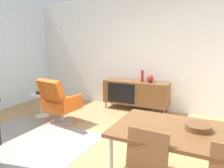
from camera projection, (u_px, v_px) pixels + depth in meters
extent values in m
plane|color=tan|center=(91.00, 153.00, 3.13)|extent=(8.32, 8.32, 0.00)
cube|color=white|center=(145.00, 53.00, 5.16)|extent=(6.80, 0.12, 2.80)
cube|color=brown|center=(136.00, 93.00, 5.13)|extent=(1.60, 0.44, 0.56)
cube|color=black|center=(121.00, 93.00, 5.06)|extent=(0.70, 0.01, 0.48)
cylinder|color=brown|center=(106.00, 105.00, 5.36)|extent=(0.03, 0.03, 0.16)
cylinder|color=brown|center=(164.00, 113.00, 4.73)|extent=(0.03, 0.03, 0.16)
cylinder|color=brown|center=(112.00, 101.00, 5.66)|extent=(0.03, 0.03, 0.16)
cylinder|color=brown|center=(167.00, 109.00, 5.03)|extent=(0.03, 0.03, 0.16)
cylinder|color=maroon|center=(142.00, 76.00, 4.98)|extent=(0.07, 0.07, 0.28)
ellipsoid|color=maroon|center=(150.00, 79.00, 4.91)|extent=(0.16, 0.16, 0.17)
cube|color=brown|center=(192.00, 133.00, 2.10)|extent=(1.60, 0.90, 0.04)
cylinder|color=#B7B7BC|center=(137.00, 138.00, 2.83)|extent=(0.04, 0.04, 0.70)
cylinder|color=brown|center=(198.00, 127.00, 2.14)|extent=(0.26, 0.26, 0.06)
cube|color=brown|center=(147.00, 151.00, 1.87)|extent=(0.39, 0.11, 0.38)
cube|color=#D85919|center=(62.00, 104.00, 4.33)|extent=(0.69, 0.65, 0.20)
cube|color=#D85919|center=(51.00, 92.00, 4.08)|extent=(0.64, 0.37, 0.51)
cube|color=#D85919|center=(73.00, 103.00, 4.12)|extent=(0.14, 0.51, 0.28)
cube|color=#D85919|center=(51.00, 98.00, 4.50)|extent=(0.14, 0.51, 0.28)
cylinder|color=#B7B7BC|center=(62.00, 115.00, 4.37)|extent=(0.06, 0.06, 0.28)
cylinder|color=#B7B7BC|center=(62.00, 121.00, 4.40)|extent=(0.48, 0.48, 0.02)
cylinder|color=white|center=(40.00, 94.00, 4.68)|extent=(0.44, 0.44, 0.02)
cylinder|color=white|center=(41.00, 105.00, 4.73)|extent=(0.05, 0.05, 0.50)
cone|color=white|center=(42.00, 115.00, 4.77)|extent=(0.32, 0.32, 0.02)
cylinder|color=#262628|center=(40.00, 93.00, 4.67)|extent=(0.20, 0.20, 0.05)
sphere|color=orange|center=(42.00, 91.00, 4.65)|extent=(0.07, 0.07, 0.07)
sphere|color=orange|center=(42.00, 90.00, 4.70)|extent=(0.07, 0.07, 0.07)
sphere|color=orange|center=(39.00, 90.00, 4.68)|extent=(0.07, 0.07, 0.07)
sphere|color=orange|center=(39.00, 91.00, 4.62)|extent=(0.07, 0.07, 0.07)
cube|color=gray|center=(26.00, 141.00, 3.51)|extent=(2.20, 1.70, 0.01)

